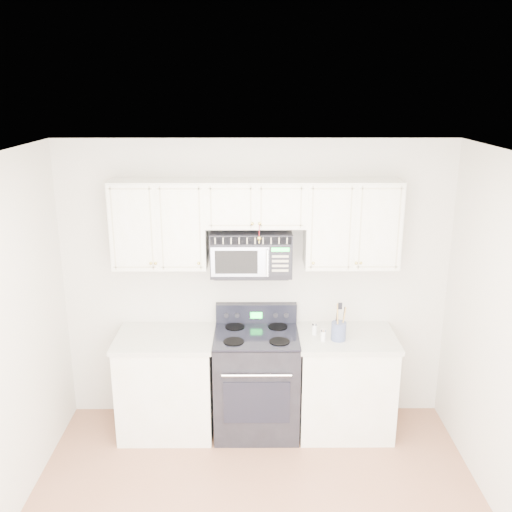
{
  "coord_description": "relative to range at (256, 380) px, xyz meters",
  "views": [
    {
      "loc": [
        -0.02,
        -3.15,
        3.03
      ],
      "look_at": [
        0.0,
        1.3,
        1.69
      ],
      "focal_mm": 40.0,
      "sensor_mm": 36.0,
      "label": 1
    }
  ],
  "objects": [
    {
      "name": "utensil_crock",
      "position": [
        0.71,
        -0.09,
        0.52
      ],
      "size": [
        0.13,
        0.13,
        0.34
      ],
      "color": "#404D6B",
      "rests_on": "base_cabinet_right"
    },
    {
      "name": "microwave",
      "position": [
        -0.05,
        0.13,
        1.16
      ],
      "size": [
        0.7,
        0.4,
        0.38
      ],
      "color": "black",
      "rests_on": "ground"
    },
    {
      "name": "room",
      "position": [
        -0.0,
        -1.44,
        0.82
      ],
      "size": [
        3.51,
        3.51,
        2.61
      ],
      "color": "#8D5D47",
      "rests_on": "ground"
    },
    {
      "name": "range",
      "position": [
        0.0,
        0.0,
        0.0
      ],
      "size": [
        0.74,
        0.67,
        1.11
      ],
      "color": "black",
      "rests_on": "ground"
    },
    {
      "name": "shaker_pepper",
      "position": [
        0.51,
        0.02,
        0.49
      ],
      "size": [
        0.05,
        0.05,
        0.11
      ],
      "color": "white",
      "rests_on": "base_cabinet_right"
    },
    {
      "name": "upper_cabinets",
      "position": [
        -0.0,
        0.15,
        1.45
      ],
      "size": [
        2.44,
        0.37,
        0.75
      ],
      "color": "white",
      "rests_on": "ground"
    },
    {
      "name": "base_cabinet_left",
      "position": [
        -0.8,
        -0.0,
        -0.06
      ],
      "size": [
        0.86,
        0.65,
        0.92
      ],
      "color": "white",
      "rests_on": "ground"
    },
    {
      "name": "base_cabinet_right",
      "position": [
        0.8,
        -0.0,
        -0.06
      ],
      "size": [
        0.86,
        0.65,
        0.92
      ],
      "color": "white",
      "rests_on": "ground"
    },
    {
      "name": "shaker_salt",
      "position": [
        0.57,
        -0.11,
        0.49
      ],
      "size": [
        0.05,
        0.05,
        0.11
      ],
      "color": "white",
      "rests_on": "base_cabinet_right"
    }
  ]
}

